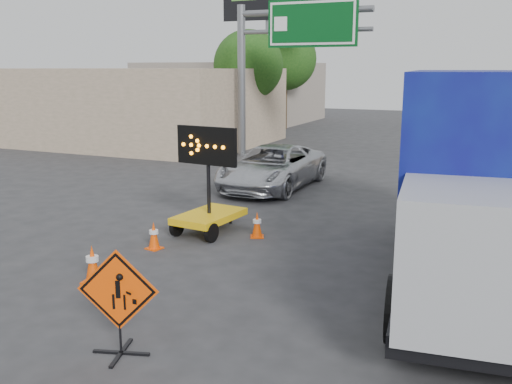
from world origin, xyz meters
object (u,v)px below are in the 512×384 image
Objects in this scene: arrow_board at (209,209)px; box_truck at (479,191)px; pickup_truck at (273,167)px; construction_sign at (118,300)px.

box_truck is (6.26, -0.99, 1.21)m from arrow_board.
pickup_truck is (-0.62, 5.65, 0.12)m from arrow_board.
box_truck is at bearing 31.52° from construction_sign.
arrow_board is (-1.83, 6.00, -0.23)m from construction_sign.
construction_sign is 11.90m from pickup_truck.
pickup_truck is at bearing 84.89° from construction_sign.
construction_sign is 0.18× the size of box_truck.
arrow_board reaches higher than pickup_truck.
box_truck is at bearing -2.99° from arrow_board.
construction_sign is 0.30× the size of pickup_truck.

